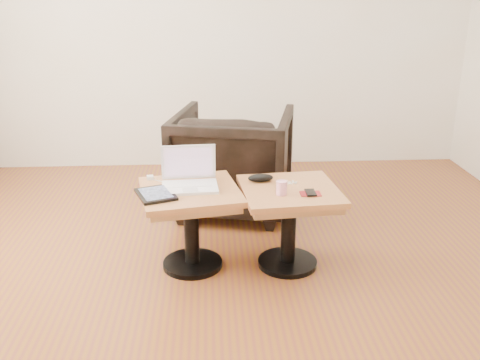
{
  "coord_description": "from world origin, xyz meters",
  "views": [
    {
      "loc": [
        -0.16,
        -2.73,
        1.64
      ],
      "look_at": [
        0.02,
        0.22,
        0.56
      ],
      "focal_mm": 40.0,
      "sensor_mm": 36.0,
      "label": 1
    }
  ],
  "objects": [
    {
      "name": "armchair",
      "position": [
        0.02,
        1.12,
        0.39
      ],
      "size": [
        1.01,
        1.02,
        0.78
      ],
      "primitive_type": "imported",
      "rotation": [
        0.0,
        0.0,
        2.92
      ],
      "color": "black",
      "rests_on": "ground"
    },
    {
      "name": "charging_adapter",
      "position": [
        -0.53,
        0.41,
        0.52
      ],
      "size": [
        0.05,
        0.05,
        0.02
      ],
      "primitive_type": "cube",
      "rotation": [
        0.0,
        0.0,
        0.19
      ],
      "color": "white",
      "rests_on": "side_table_left"
    },
    {
      "name": "earbuds_tangle",
      "position": [
        0.33,
        0.29,
        0.52
      ],
      "size": [
        0.08,
        0.05,
        0.02
      ],
      "color": "white",
      "rests_on": "side_table_right"
    },
    {
      "name": "tablet",
      "position": [
        -0.47,
        0.13,
        0.52
      ],
      "size": [
        0.27,
        0.3,
        0.02
      ],
      "rotation": [
        0.0,
        0.0,
        0.36
      ],
      "color": "black",
      "rests_on": "side_table_left"
    },
    {
      "name": "phone_on_sleeve",
      "position": [
        0.42,
        0.1,
        0.52
      ],
      "size": [
        0.12,
        0.1,
        0.01
      ],
      "rotation": [
        0.0,
        0.0,
        0.0
      ],
      "color": "maroon",
      "rests_on": "side_table_right"
    },
    {
      "name": "striped_cup",
      "position": [
        0.25,
        0.11,
        0.55
      ],
      "size": [
        0.07,
        0.07,
        0.08
      ],
      "primitive_type": "cylinder",
      "rotation": [
        0.0,
        0.0,
        0.07
      ],
      "color": "#F3528E",
      "rests_on": "side_table_right"
    },
    {
      "name": "laptop",
      "position": [
        -0.28,
        0.27,
        0.56
      ],
      "size": [
        0.34,
        0.27,
        0.23
      ],
      "rotation": [
        0.0,
        0.0,
        0.06
      ],
      "color": "white",
      "rests_on": "side_table_left"
    },
    {
      "name": "glasses_case",
      "position": [
        0.15,
        0.32,
        0.54
      ],
      "size": [
        0.16,
        0.08,
        0.05
      ],
      "primitive_type": "ellipsoid",
      "rotation": [
        0.0,
        0.0,
        0.06
      ],
      "color": "black",
      "rests_on": "side_table_right"
    },
    {
      "name": "room_shell",
      "position": [
        0.0,
        0.0,
        1.35
      ],
      "size": [
        4.52,
        4.52,
        2.71
      ],
      "color": "brown",
      "rests_on": "ground"
    },
    {
      "name": "side_table_left",
      "position": [
        -0.28,
        0.22,
        0.38
      ],
      "size": [
        0.66,
        0.66,
        0.51
      ],
      "rotation": [
        0.0,
        0.0,
        0.18
      ],
      "color": "black",
      "rests_on": "ground"
    },
    {
      "name": "side_table_right",
      "position": [
        0.31,
        0.2,
        0.38
      ],
      "size": [
        0.61,
        0.61,
        0.51
      ],
      "rotation": [
        0.0,
        0.0,
        0.09
      ],
      "color": "black",
      "rests_on": "ground"
    }
  ]
}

